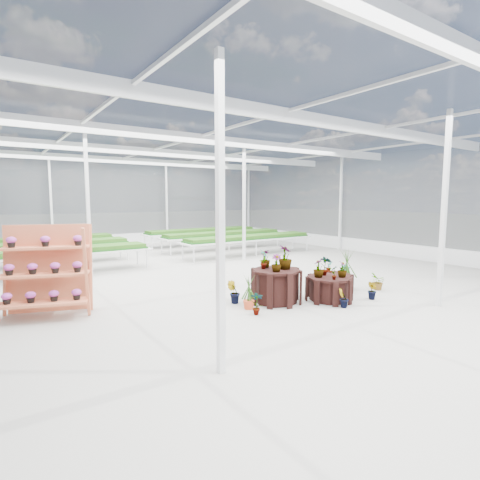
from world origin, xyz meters
TOP-DOWN VIEW (x-y plane):
  - ground_plane at (0.00, 0.00)m, footprint 24.00×24.00m
  - greenhouse_shell at (0.00, 0.00)m, footprint 18.00×24.00m
  - steel_frame at (0.00, 0.00)m, footprint 18.00×24.00m
  - nursery_benches at (0.00, 7.20)m, footprint 16.00×7.00m
  - plinth_tall at (0.02, -1.62)m, footprint 1.36×1.36m
  - plinth_mid at (1.22, -2.22)m, footprint 1.35×1.35m
  - plinth_low at (2.22, -1.52)m, footprint 0.97×0.97m
  - shelf_rack at (-4.73, 0.30)m, footprint 2.06×1.53m
  - nursery_plants at (1.21, -1.65)m, footprint 4.55×2.48m

SIDE VIEW (x-z plane):
  - ground_plane at x=0.00m, z-range 0.00..0.00m
  - plinth_low at x=2.22m, z-range 0.00..0.43m
  - plinth_mid at x=1.22m, z-range 0.00..0.60m
  - plinth_tall at x=0.02m, z-range 0.00..0.82m
  - nursery_benches at x=0.00m, z-range 0.00..0.84m
  - nursery_plants at x=1.21m, z-range -0.14..1.27m
  - shelf_rack at x=-4.73m, z-range 0.00..1.95m
  - greenhouse_shell at x=0.00m, z-range 0.00..4.50m
  - steel_frame at x=0.00m, z-range 0.00..4.50m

